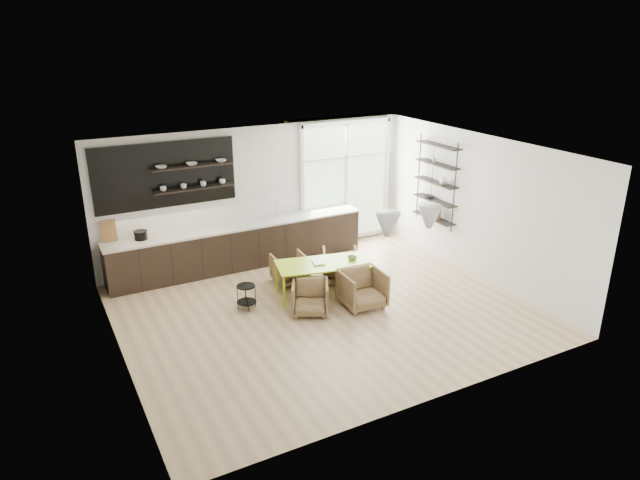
{
  "coord_description": "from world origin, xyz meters",
  "views": [
    {
      "loc": [
        -4.41,
        -8.09,
        4.81
      ],
      "look_at": [
        0.23,
        0.6,
        1.13
      ],
      "focal_mm": 32.0,
      "sensor_mm": 36.0,
      "label": 1
    }
  ],
  "objects": [
    {
      "name": "armchair_back_left",
      "position": [
        -0.03,
        1.41,
        0.3
      ],
      "size": [
        0.67,
        0.69,
        0.59
      ],
      "primitive_type": "imported",
      "rotation": [
        0.0,
        0.0,
        3.08
      ],
      "color": "olive",
      "rests_on": "ground"
    },
    {
      "name": "kitchen_run",
      "position": [
        -0.7,
        2.69,
        0.6
      ],
      "size": [
        5.54,
        0.69,
        2.75
      ],
      "color": "black",
      "rests_on": "ground"
    },
    {
      "name": "wire_stool",
      "position": [
        -1.2,
        0.76,
        0.29
      ],
      "size": [
        0.36,
        0.36,
        0.46
      ],
      "rotation": [
        0.0,
        0.0,
        -0.3
      ],
      "color": "black",
      "rests_on": "ground"
    },
    {
      "name": "dining_table",
      "position": [
        0.32,
        0.6,
        0.61
      ],
      "size": [
        1.92,
        1.19,
        0.65
      ],
      "rotation": [
        0.0,
        0.0,
        -0.23
      ],
      "color": "#A9DB17",
      "rests_on": "ground"
    },
    {
      "name": "room",
      "position": [
        0.58,
        1.1,
        1.46
      ],
      "size": [
        7.02,
        6.01,
        2.91
      ],
      "color": "tan",
      "rests_on": "ground"
    },
    {
      "name": "armchair_front_right",
      "position": [
        0.7,
        -0.15,
        0.34
      ],
      "size": [
        0.78,
        0.8,
        0.69
      ],
      "primitive_type": "imported",
      "rotation": [
        0.0,
        0.0,
        -0.06
      ],
      "color": "olive",
      "rests_on": "ground"
    },
    {
      "name": "table_book",
      "position": [
        0.11,
        0.69,
        0.67
      ],
      "size": [
        0.3,
        0.35,
        0.03
      ],
      "primitive_type": "imported",
      "rotation": [
        0.0,
        0.0,
        -0.28
      ],
      "color": "white",
      "rests_on": "dining_table"
    },
    {
      "name": "table_bowl",
      "position": [
        0.88,
        0.51,
        0.68
      ],
      "size": [
        0.25,
        0.25,
        0.06
      ],
      "primitive_type": "imported",
      "rotation": [
        0.0,
        0.0,
        -0.55
      ],
      "color": "#557E4D",
      "rests_on": "dining_table"
    },
    {
      "name": "armchair_back_right",
      "position": [
        0.92,
        1.03,
        0.33
      ],
      "size": [
        0.94,
        0.95,
        0.65
      ],
      "primitive_type": "imported",
      "rotation": [
        0.0,
        0.0,
        2.69
      ],
      "color": "olive",
      "rests_on": "ground"
    },
    {
      "name": "armchair_front_left",
      "position": [
        -0.26,
        0.06,
        0.3
      ],
      "size": [
        0.87,
        0.88,
        0.6
      ],
      "primitive_type": "imported",
      "rotation": [
        0.0,
        0.0,
        -0.49
      ],
      "color": "olive",
      "rests_on": "ground"
    },
    {
      "name": "right_shelving",
      "position": [
        3.36,
        1.17,
        1.65
      ],
      "size": [
        0.26,
        1.22,
        1.9
      ],
      "color": "black",
      "rests_on": "ground"
    }
  ]
}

